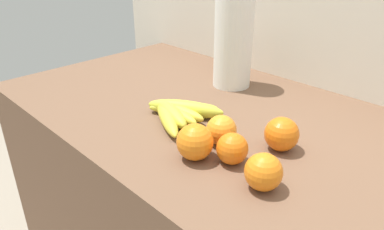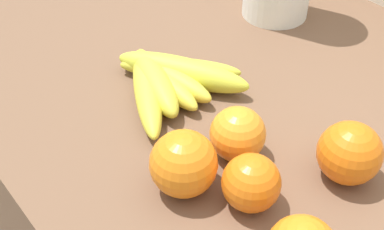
{
  "view_description": "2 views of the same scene",
  "coord_description": "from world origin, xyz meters",
  "views": [
    {
      "loc": [
        0.45,
        -0.67,
        1.33
      ],
      "look_at": [
        -0.11,
        -0.11,
        0.94
      ],
      "focal_mm": 33.96,
      "sensor_mm": 36.0,
      "label": 1
    },
    {
      "loc": [
        0.3,
        -0.44,
        1.35
      ],
      "look_at": [
        -0.08,
        -0.13,
        0.93
      ],
      "focal_mm": 46.98,
      "sensor_mm": 36.0,
      "label": 2
    }
  ],
  "objects": [
    {
      "name": "banana_bunch",
      "position": [
        -0.18,
        -0.1,
        0.92
      ],
      "size": [
        0.2,
        0.21,
        0.04
      ],
      "color": "gold",
      "rests_on": "counter"
    },
    {
      "name": "orange_far_right",
      "position": [
        -0.02,
        -0.11,
        0.94
      ],
      "size": [
        0.07,
        0.07,
        0.07
      ],
      "primitive_type": "sphere",
      "color": "orange",
      "rests_on": "counter"
    },
    {
      "name": "orange_back_right",
      "position": [
        0.05,
        -0.16,
        0.94
      ],
      "size": [
        0.07,
        0.07,
        0.07
      ],
      "primitive_type": "sphere",
      "color": "orange",
      "rests_on": "counter"
    },
    {
      "name": "orange_center",
      "position": [
        0.09,
        -0.04,
        0.94
      ],
      "size": [
        0.08,
        0.08,
        0.08
      ],
      "primitive_type": "sphere",
      "color": "orange",
      "rests_on": "counter"
    },
    {
      "name": "orange_front",
      "position": [
        -0.01,
        -0.2,
        0.94
      ],
      "size": [
        0.08,
        0.08,
        0.08
      ],
      "primitive_type": "sphere",
      "color": "orange",
      "rests_on": "counter"
    }
  ]
}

